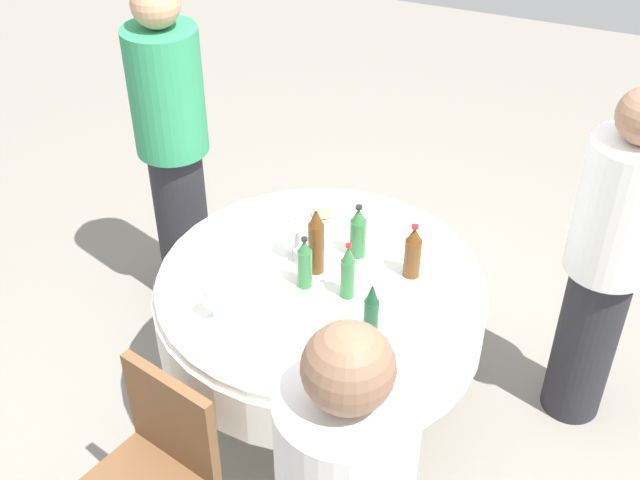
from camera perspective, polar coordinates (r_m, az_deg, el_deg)
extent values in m
plane|color=gray|center=(3.83, 0.00, -11.26)|extent=(10.00, 10.00, 0.00)
cylinder|color=white|center=(3.33, 0.00, -2.96)|extent=(1.34, 1.34, 0.04)
cylinder|color=white|center=(3.42, 0.00, -4.64)|extent=(1.37, 1.37, 0.22)
cylinder|color=slate|center=(3.66, 0.00, -8.75)|extent=(0.14, 0.14, 0.48)
cylinder|color=slate|center=(3.82, 0.00, -11.11)|extent=(0.56, 0.56, 0.03)
cylinder|color=#2D6B38|center=(3.23, -1.07, -2.00)|extent=(0.06, 0.06, 0.17)
cone|color=#2D6B38|center=(3.16, -1.10, -0.41)|extent=(0.05, 0.05, 0.05)
cylinder|color=black|center=(3.14, -1.10, 0.06)|extent=(0.03, 0.03, 0.01)
cylinder|color=#2D6B38|center=(3.18, 1.94, -2.71)|extent=(0.06, 0.06, 0.17)
cone|color=#2D6B38|center=(3.11, 1.99, -0.97)|extent=(0.05, 0.05, 0.07)
cylinder|color=red|center=(3.08, 2.01, -0.38)|extent=(0.02, 0.02, 0.01)
cylinder|color=#2D6B38|center=(3.39, 2.66, 0.14)|extent=(0.07, 0.07, 0.17)
cone|color=#2D6B38|center=(3.33, 2.72, 1.77)|extent=(0.06, 0.06, 0.06)
cylinder|color=black|center=(3.30, 2.74, 2.30)|extent=(0.03, 0.03, 0.01)
cylinder|color=#593314|center=(3.30, 6.48, -1.25)|extent=(0.07, 0.07, 0.17)
cone|color=#593314|center=(3.23, 6.62, 0.40)|extent=(0.06, 0.06, 0.06)
cylinder|color=red|center=(3.21, 6.66, 0.93)|extent=(0.03, 0.03, 0.01)
cylinder|color=#593314|center=(3.29, -0.27, -0.56)|extent=(0.07, 0.07, 0.23)
cone|color=#593314|center=(3.20, -0.28, 1.63)|extent=(0.06, 0.06, 0.08)
cylinder|color=silver|center=(3.17, -0.28, 2.27)|extent=(0.03, 0.03, 0.01)
cylinder|color=#194728|center=(3.00, 3.58, -5.64)|extent=(0.06, 0.06, 0.18)
cone|color=#194728|center=(2.91, 3.67, -3.72)|extent=(0.05, 0.05, 0.08)
cylinder|color=silver|center=(2.88, 3.71, -3.02)|extent=(0.02, 0.02, 0.01)
cylinder|color=white|center=(3.25, -6.69, -3.96)|extent=(0.06, 0.06, 0.00)
cylinder|color=white|center=(3.22, -6.75, -3.37)|extent=(0.01, 0.01, 0.08)
cylinder|color=white|center=(3.17, -6.85, -2.26)|extent=(0.07, 0.07, 0.08)
cylinder|color=maroon|center=(3.19, -6.82, -2.56)|extent=(0.06, 0.06, 0.03)
cylinder|color=white|center=(3.43, -1.98, -1.11)|extent=(0.06, 0.06, 0.00)
cylinder|color=white|center=(3.41, -1.99, -0.67)|extent=(0.01, 0.01, 0.06)
cylinder|color=white|center=(3.37, -2.01, 0.24)|extent=(0.07, 0.07, 0.07)
cylinder|color=maroon|center=(3.39, -2.00, -0.04)|extent=(0.06, 0.06, 0.03)
cylinder|color=white|center=(3.16, -7.36, -5.37)|extent=(0.06, 0.06, 0.00)
cylinder|color=white|center=(3.14, -7.41, -4.86)|extent=(0.01, 0.01, 0.07)
cylinder|color=white|center=(3.09, -7.52, -3.85)|extent=(0.07, 0.07, 0.08)
cylinder|color=white|center=(3.65, 0.11, 1.66)|extent=(0.23, 0.23, 0.02)
ellipsoid|color=tan|center=(3.64, 0.11, 1.90)|extent=(0.10, 0.09, 0.02)
cylinder|color=white|center=(3.58, 5.36, 0.60)|extent=(0.21, 0.21, 0.02)
cube|color=silver|center=(3.40, -8.32, -1.98)|extent=(0.17, 0.10, 0.00)
cube|color=silver|center=(3.03, 0.46, -7.37)|extent=(0.18, 0.07, 0.00)
sphere|color=#8C664C|center=(1.76, 2.00, -8.93)|extent=(0.21, 0.21, 0.21)
cylinder|color=#26262B|center=(4.17, -9.56, 1.02)|extent=(0.26, 0.26, 0.89)
cylinder|color=#2D8C59|center=(3.80, -10.70, 10.16)|extent=(0.34, 0.34, 0.60)
sphere|color=tan|center=(3.64, -11.44, 15.88)|extent=(0.22, 0.22, 0.22)
cylinder|color=#26262B|center=(3.72, 18.09, -6.65)|extent=(0.26, 0.26, 0.80)
cylinder|color=white|center=(3.31, 20.31, 2.09)|extent=(0.34, 0.34, 0.58)
cube|color=brown|center=(2.94, -10.31, -12.29)|extent=(0.40, 0.14, 0.42)
cylinder|color=gray|center=(3.36, -11.69, -15.97)|extent=(0.03, 0.03, 0.43)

